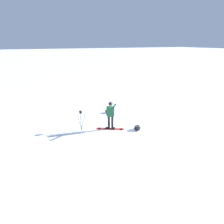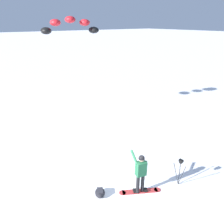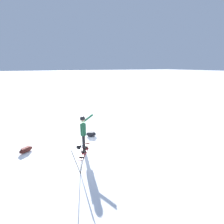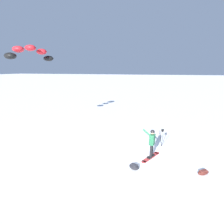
{
  "view_description": "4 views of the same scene",
  "coord_description": "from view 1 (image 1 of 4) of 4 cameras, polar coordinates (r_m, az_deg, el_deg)",
  "views": [
    {
      "loc": [
        -4.82,
        -9.71,
        5.03
      ],
      "look_at": [
        -0.49,
        -0.43,
        1.19
      ],
      "focal_mm": 30.0,
      "sensor_mm": 36.0,
      "label": 1
    },
    {
      "loc": [
        4.87,
        5.12,
        6.55
      ],
      "look_at": [
        -1.03,
        -2.86,
        2.56
      ],
      "focal_mm": 36.59,
      "sensor_mm": 36.0,
      "label": 2
    },
    {
      "loc": [
        -7.37,
        1.53,
        3.97
      ],
      "look_at": [
        -0.75,
        -1.6,
        1.85
      ],
      "focal_mm": 25.47,
      "sensor_mm": 36.0,
      "label": 3
    },
    {
      "loc": [
        8.71,
        -0.14,
        5.09
      ],
      "look_at": [
        -1.0,
        -2.74,
        2.49
      ],
      "focal_mm": 26.76,
      "sensor_mm": 36.0,
      "label": 4
    }
  ],
  "objects": [
    {
      "name": "ground_plane",
      "position": [
        11.95,
        1.27,
        -4.33
      ],
      "size": [
        300.0,
        300.0,
        0.0
      ],
      "primitive_type": "plane",
      "color": "white"
    },
    {
      "name": "gear_bag_large",
      "position": [
        14.09,
        -1.04,
        0.19
      ],
      "size": [
        0.59,
        0.69,
        0.24
      ],
      "color": "#4C1E19",
      "rests_on": "ground_plane"
    },
    {
      "name": "snowboard",
      "position": [
        11.56,
        -0.54,
        -5.1
      ],
      "size": [
        1.56,
        1.0,
        0.1
      ],
      "color": "#B23333",
      "rests_on": "ground_plane"
    },
    {
      "name": "gear_bag_small",
      "position": [
        11.51,
        7.72,
        -4.79
      ],
      "size": [
        0.62,
        0.68,
        0.26
      ],
      "color": "black",
      "rests_on": "ground_plane"
    },
    {
      "name": "snowboarder",
      "position": [
        11.16,
        -0.44,
        -0.18
      ],
      "size": [
        0.46,
        0.74,
        1.78
      ],
      "color": "black",
      "rests_on": "ground_plane"
    },
    {
      "name": "camera_tripod",
      "position": [
        11.25,
        -9.5,
        -1.32
      ],
      "size": [
        0.48,
        0.49,
        1.23
      ],
      "color": "#262628",
      "rests_on": "ground_plane"
    }
  ]
}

